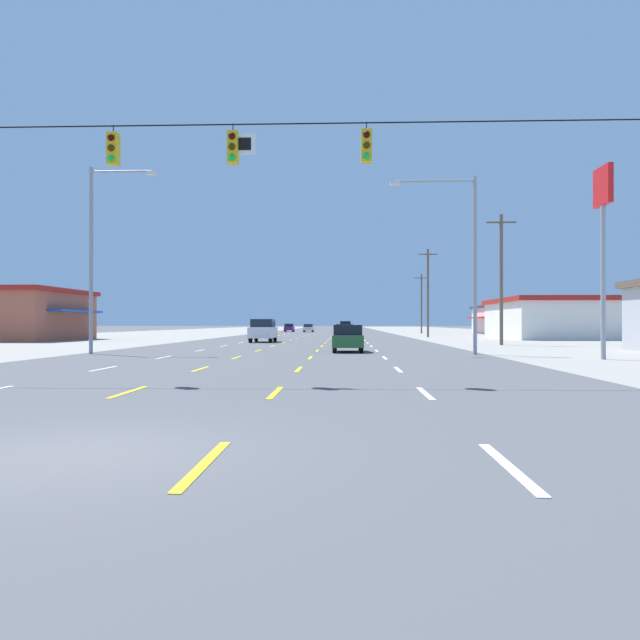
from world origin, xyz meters
TOP-DOWN VIEW (x-y plane):
  - ground_plane at (0.00, 66.00)m, footprint 572.00×572.00m
  - lot_apron_left at (-24.75, 66.00)m, footprint 28.00×440.00m
  - lot_apron_right at (24.75, 66.00)m, footprint 28.00×440.00m
  - lane_markings at (0.00, 104.50)m, footprint 10.64×227.60m
  - signal_span_wire at (0.06, 10.32)m, footprint 25.57×0.53m
  - hatchback_inner_right_nearest at (3.54, 28.11)m, footprint 1.72×3.90m
  - suv_inner_left_near at (-3.65, 46.31)m, footprint 1.98×4.90m
  - hatchback_inner_right_mid at (3.31, 51.72)m, footprint 1.72×3.90m
  - sedan_inner_right_midfar at (3.36, 88.20)m, footprint 1.80×4.50m
  - suv_inner_right_far at (3.45, 103.30)m, footprint 1.98×4.90m
  - sedan_inner_left_farther at (-3.30, 107.62)m, footprint 1.80×4.50m
  - hatchback_far_left_farthest at (-7.02, 109.93)m, footprint 1.72×3.90m
  - storefront_left_row_1 at (-28.06, 51.13)m, footprint 12.43×13.77m
  - storefront_right_row_1 at (25.63, 60.26)m, footprint 11.88×16.37m
  - storefront_right_row_2 at (30.94, 90.06)m, footprint 14.68×17.16m
  - pole_sign_right_row_0 at (15.01, 21.15)m, footprint 0.24×1.72m
  - streetlight_left_row_0 at (-9.82, 25.39)m, footprint 3.62×0.26m
  - streetlight_right_row_0 at (9.66, 25.39)m, footprint 4.50×0.26m
  - utility_pole_right_row_0 at (15.01, 39.73)m, footprint 2.20×0.26m
  - utility_pole_right_row_1 at (13.05, 66.29)m, footprint 2.20×0.26m
  - utility_pole_right_row_2 at (15.63, 94.03)m, footprint 2.20×0.26m

SIDE VIEW (x-z plane):
  - ground_plane at x=0.00m, z-range 0.00..0.00m
  - lot_apron_left at x=-24.75m, z-range 0.00..0.01m
  - lot_apron_right at x=24.75m, z-range 0.00..0.01m
  - lane_markings at x=0.00m, z-range 0.00..0.01m
  - sedan_inner_right_midfar at x=3.36m, z-range 0.03..1.49m
  - sedan_inner_left_farther at x=-3.30m, z-range 0.03..1.49m
  - hatchback_inner_right_nearest at x=3.54m, z-range 0.01..1.55m
  - hatchback_inner_right_mid at x=3.31m, z-range 0.01..1.55m
  - hatchback_far_left_farthest at x=-7.02m, z-range 0.01..1.55m
  - suv_inner_left_near at x=-3.65m, z-range 0.04..2.02m
  - suv_inner_right_far at x=3.45m, z-range 0.04..2.02m
  - storefront_right_row_1 at x=25.63m, z-range 0.02..4.29m
  - storefront_right_row_2 at x=30.94m, z-range 0.02..4.38m
  - storefront_left_row_1 at x=-28.06m, z-range 0.02..4.90m
  - signal_span_wire at x=0.06m, z-range 0.55..9.30m
  - utility_pole_right_row_2 at x=15.63m, z-range 0.19..9.66m
  - utility_pole_right_row_0 at x=15.01m, z-range 0.20..9.94m
  - utility_pole_right_row_1 at x=13.05m, z-range 0.20..10.46m
  - streetlight_right_row_0 at x=9.66m, z-range 0.81..10.11m
  - streetlight_left_row_0 at x=-9.82m, z-range 0.71..10.68m
  - pole_sign_right_row_0 at x=15.01m, z-range 2.09..10.79m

